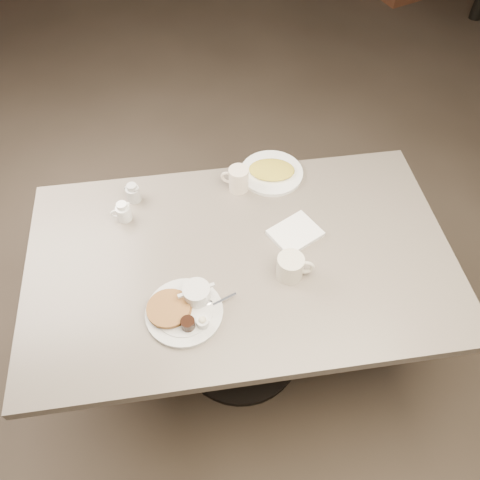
{
  "coord_description": "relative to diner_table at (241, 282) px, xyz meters",
  "views": [
    {
      "loc": [
        -0.14,
        -0.97,
        2.12
      ],
      "look_at": [
        0.0,
        0.02,
        0.82
      ],
      "focal_mm": 35.89,
      "sensor_mm": 36.0,
      "label": 1
    }
  ],
  "objects": [
    {
      "name": "creamer_right",
      "position": [
        -0.37,
        0.33,
        0.21
      ],
      "size": [
        0.07,
        0.06,
        0.08
      ],
      "color": "#BABAB6",
      "rests_on": "diner_table"
    },
    {
      "name": "creamer_left",
      "position": [
        -0.4,
        0.24,
        0.21
      ],
      "size": [
        0.08,
        0.07,
        0.08
      ],
      "color": "white",
      "rests_on": "diner_table"
    },
    {
      "name": "main_plate",
      "position": [
        -0.21,
        -0.19,
        0.19
      ],
      "size": [
        0.33,
        0.3,
        0.07
      ],
      "color": "silver",
      "rests_on": "diner_table"
    },
    {
      "name": "hash_plate",
      "position": [
        0.18,
        0.39,
        0.18
      ],
      "size": [
        0.3,
        0.3,
        0.04
      ],
      "color": "white",
      "rests_on": "diner_table"
    },
    {
      "name": "coffee_mug_far",
      "position": [
        0.04,
        0.33,
        0.22
      ],
      "size": [
        0.12,
        0.1,
        0.1
      ],
      "color": "white",
      "rests_on": "diner_table"
    },
    {
      "name": "diner_table",
      "position": [
        0.0,
        0.0,
        0.0
      ],
      "size": [
        1.5,
        0.9,
        0.75
      ],
      "color": "slate",
      "rests_on": "ground"
    },
    {
      "name": "room",
      "position": [
        0.0,
        0.0,
        0.82
      ],
      "size": [
        7.04,
        8.04,
        2.84
      ],
      "color": "#4C3F33",
      "rests_on": "ground"
    },
    {
      "name": "coffee_mug_near",
      "position": [
        0.16,
        -0.1,
        0.22
      ],
      "size": [
        0.14,
        0.11,
        0.09
      ],
      "color": "beige",
      "rests_on": "diner_table"
    },
    {
      "name": "napkin",
      "position": [
        0.21,
        0.07,
        0.18
      ],
      "size": [
        0.21,
        0.2,
        0.02
      ],
      "color": "white",
      "rests_on": "diner_table"
    }
  ]
}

